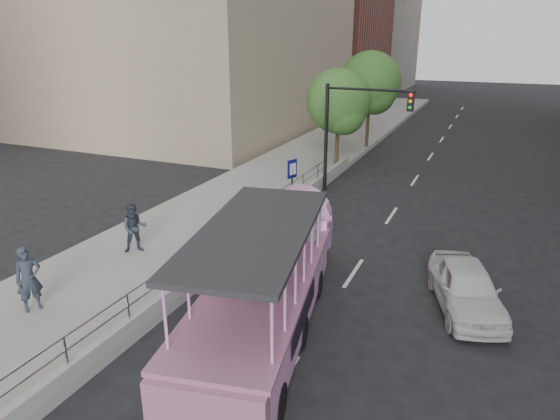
# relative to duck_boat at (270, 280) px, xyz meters

# --- Properties ---
(ground) EXTENTS (160.00, 160.00, 0.00)m
(ground) POSITION_rel_duck_boat_xyz_m (0.34, -0.40, -1.18)
(ground) COLOR black
(sidewalk) EXTENTS (5.50, 80.00, 0.30)m
(sidewalk) POSITION_rel_duck_boat_xyz_m (-5.41, 9.60, -1.03)
(sidewalk) COLOR gray
(sidewalk) RESTS_ON ground
(kerb_wall) EXTENTS (0.24, 30.00, 0.36)m
(kerb_wall) POSITION_rel_duck_boat_xyz_m (-2.78, 1.60, -0.70)
(kerb_wall) COLOR #A2A39D
(kerb_wall) RESTS_ON sidewalk
(guardrail) EXTENTS (0.07, 22.00, 0.71)m
(guardrail) POSITION_rel_duck_boat_xyz_m (-2.78, 1.60, -0.04)
(guardrail) COLOR silver
(guardrail) RESTS_ON kerb_wall
(duck_boat) EXTENTS (4.04, 9.85, 3.19)m
(duck_boat) POSITION_rel_duck_boat_xyz_m (0.00, 0.00, 0.00)
(duck_boat) COLOR black
(duck_boat) RESTS_ON ground
(car) EXTENTS (2.76, 4.22, 1.34)m
(car) POSITION_rel_duck_boat_xyz_m (4.82, 2.70, -0.51)
(car) COLOR silver
(car) RESTS_ON ground
(pedestrian_near) EXTENTS (0.71, 0.80, 1.82)m
(pedestrian_near) POSITION_rel_duck_boat_xyz_m (-5.89, -2.60, 0.03)
(pedestrian_near) COLOR #2A323D
(pedestrian_near) RESTS_ON sidewalk
(pedestrian_mid) EXTENTS (1.06, 1.04, 1.71)m
(pedestrian_mid) POSITION_rel_duck_boat_xyz_m (-5.83, 1.64, -0.03)
(pedestrian_mid) COLOR #2A323D
(pedestrian_mid) RESTS_ON sidewalk
(parking_sign) EXTENTS (0.22, 0.52, 2.43)m
(parking_sign) POSITION_rel_duck_boat_xyz_m (-2.66, 8.02, 0.37)
(parking_sign) COLOR black
(parking_sign) RESTS_ON ground
(traffic_signal) EXTENTS (4.20, 0.32, 5.20)m
(traffic_signal) POSITION_rel_duck_boat_xyz_m (-1.37, 12.10, 2.32)
(traffic_signal) COLOR black
(traffic_signal) RESTS_ON ground
(street_tree_near) EXTENTS (3.52, 3.52, 5.72)m
(street_tree_near) POSITION_rel_duck_boat_xyz_m (-2.97, 15.53, 2.64)
(street_tree_near) COLOR #322417
(street_tree_near) RESTS_ON ground
(street_tree_far) EXTENTS (3.97, 3.97, 6.45)m
(street_tree_far) POSITION_rel_duck_boat_xyz_m (-2.77, 21.53, 3.12)
(street_tree_far) COLOR #322417
(street_tree_far) RESTS_ON ground
(midrise_stone_b) EXTENTS (16.00, 14.00, 20.00)m
(midrise_stone_b) POSITION_rel_duck_boat_xyz_m (-15.66, 63.60, 8.82)
(midrise_stone_b) COLOR gray
(midrise_stone_b) RESTS_ON ground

